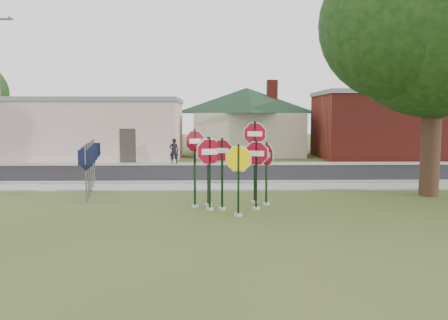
{
  "coord_description": "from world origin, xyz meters",
  "views": [
    {
      "loc": [
        -0.57,
        -12.53,
        2.97
      ],
      "look_at": [
        -0.24,
        2.0,
        1.51
      ],
      "focal_mm": 35.0,
      "sensor_mm": 36.0,
      "label": 1
    }
  ],
  "objects_px": {
    "stop_sign_yellow": "(238,171)",
    "oak_tree": "(437,17)",
    "stop_sign_center": "(222,165)",
    "stop_sign_left": "(210,163)",
    "pedestrian": "(174,151)"
  },
  "relations": [
    {
      "from": "stop_sign_center",
      "to": "pedestrian",
      "type": "xyz_separation_m",
      "value": [
        -2.71,
        13.07,
        -0.59
      ]
    },
    {
      "from": "stop_sign_center",
      "to": "stop_sign_yellow",
      "type": "height_order",
      "value": "stop_sign_center"
    },
    {
      "from": "stop_sign_center",
      "to": "stop_sign_left",
      "type": "bearing_deg",
      "value": -176.18
    },
    {
      "from": "stop_sign_center",
      "to": "stop_sign_left",
      "type": "relative_size",
      "value": 0.98
    },
    {
      "from": "stop_sign_yellow",
      "to": "oak_tree",
      "type": "bearing_deg",
      "value": 23.76
    },
    {
      "from": "oak_tree",
      "to": "stop_sign_left",
      "type": "bearing_deg",
      "value": -163.87
    },
    {
      "from": "stop_sign_yellow",
      "to": "stop_sign_center",
      "type": "bearing_deg",
      "value": 117.74
    },
    {
      "from": "oak_tree",
      "to": "pedestrian",
      "type": "relative_size",
      "value": 6.94
    },
    {
      "from": "stop_sign_yellow",
      "to": "pedestrian",
      "type": "distance_m",
      "value": 14.32
    },
    {
      "from": "stop_sign_yellow",
      "to": "stop_sign_left",
      "type": "relative_size",
      "value": 0.93
    },
    {
      "from": "stop_sign_center",
      "to": "oak_tree",
      "type": "xyz_separation_m",
      "value": [
        7.82,
        2.35,
        5.11
      ]
    },
    {
      "from": "oak_tree",
      "to": "pedestrian",
      "type": "bearing_deg",
      "value": 134.5
    },
    {
      "from": "stop_sign_left",
      "to": "oak_tree",
      "type": "height_order",
      "value": "oak_tree"
    },
    {
      "from": "pedestrian",
      "to": "stop_sign_yellow",
      "type": "bearing_deg",
      "value": 90.87
    },
    {
      "from": "stop_sign_center",
      "to": "stop_sign_left",
      "type": "distance_m",
      "value": 0.4
    }
  ]
}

